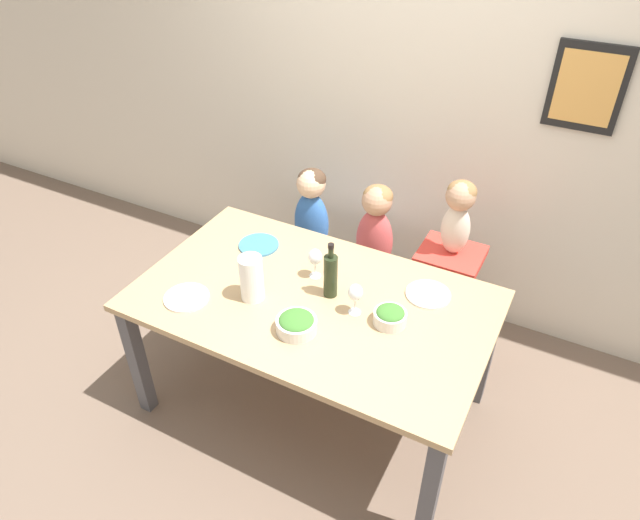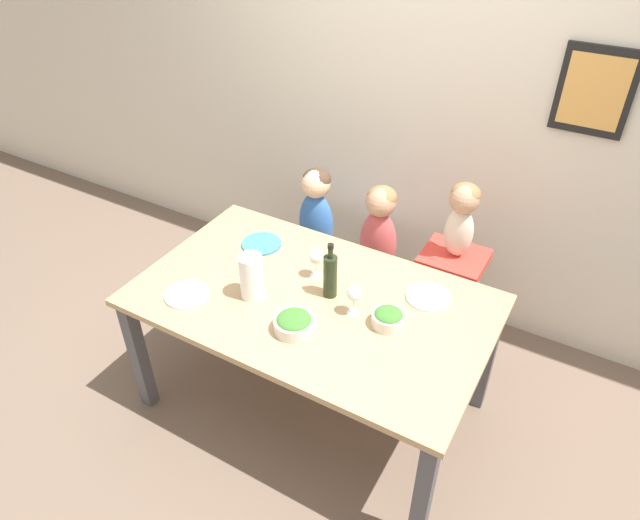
{
  "view_description": "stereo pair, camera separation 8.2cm",
  "coord_description": "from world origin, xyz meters",
  "px_view_note": "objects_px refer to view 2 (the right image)",
  "views": [
    {
      "loc": [
        1.02,
        -1.86,
        2.58
      ],
      "look_at": [
        0.0,
        0.08,
        0.95
      ],
      "focal_mm": 32.0,
      "sensor_mm": 36.0,
      "label": 1
    },
    {
      "loc": [
        1.09,
        -1.82,
        2.58
      ],
      "look_at": [
        0.0,
        0.08,
        0.95
      ],
      "focal_mm": 32.0,
      "sensor_mm": 36.0,
      "label": 2
    }
  ],
  "objects_px": {
    "chair_far_center": "(375,281)",
    "person_child_center": "(379,227)",
    "person_child_left": "(316,208)",
    "salad_bowl_large": "(294,323)",
    "dinner_plate_front_left": "(187,294)",
    "dinner_plate_back_left": "(261,244)",
    "wine_bottle": "(330,275)",
    "dinner_plate_back_right": "(428,297)",
    "chair_right_highchair": "(450,280)",
    "wine_glass_near": "(354,294)",
    "wine_glass_far": "(316,257)",
    "chair_far_left": "(316,260)",
    "paper_towel_roll": "(251,277)",
    "salad_bowl_small": "(388,318)",
    "person_baby_right": "(462,213)"
  },
  "relations": [
    {
      "from": "chair_far_center",
      "to": "person_child_center",
      "type": "xyz_separation_m",
      "value": [
        0.0,
        0.0,
        0.39
      ]
    },
    {
      "from": "person_child_left",
      "to": "salad_bowl_large",
      "type": "distance_m",
      "value": 1.06
    },
    {
      "from": "dinner_plate_front_left",
      "to": "dinner_plate_back_left",
      "type": "xyz_separation_m",
      "value": [
        0.07,
        0.54,
        0.0
      ]
    },
    {
      "from": "wine_bottle",
      "to": "dinner_plate_back_right",
      "type": "relative_size",
      "value": 1.37
    },
    {
      "from": "chair_far_center",
      "to": "wine_bottle",
      "type": "xyz_separation_m",
      "value": [
        0.04,
        -0.66,
        0.51
      ]
    },
    {
      "from": "chair_right_highchair",
      "to": "wine_glass_near",
      "type": "xyz_separation_m",
      "value": [
        -0.25,
        -0.73,
        0.32
      ]
    },
    {
      "from": "wine_bottle",
      "to": "wine_glass_near",
      "type": "bearing_deg",
      "value": -22.23
    },
    {
      "from": "dinner_plate_front_left",
      "to": "wine_glass_far",
      "type": "bearing_deg",
      "value": 43.61
    },
    {
      "from": "wine_glass_near",
      "to": "dinner_plate_back_right",
      "type": "relative_size",
      "value": 0.75
    },
    {
      "from": "chair_far_left",
      "to": "person_child_left",
      "type": "xyz_separation_m",
      "value": [
        0.0,
        0.0,
        0.39
      ]
    },
    {
      "from": "person_child_center",
      "to": "wine_glass_far",
      "type": "relative_size",
      "value": 3.46
    },
    {
      "from": "chair_far_left",
      "to": "dinner_plate_back_left",
      "type": "bearing_deg",
      "value": -98.75
    },
    {
      "from": "wine_glass_near",
      "to": "paper_towel_roll",
      "type": "bearing_deg",
      "value": -165.29
    },
    {
      "from": "chair_far_center",
      "to": "salad_bowl_small",
      "type": "relative_size",
      "value": 2.99
    },
    {
      "from": "paper_towel_roll",
      "to": "dinner_plate_front_left",
      "type": "bearing_deg",
      "value": -150.09
    },
    {
      "from": "chair_right_highchair",
      "to": "person_child_center",
      "type": "height_order",
      "value": "person_child_center"
    },
    {
      "from": "person_child_center",
      "to": "paper_towel_roll",
      "type": "xyz_separation_m",
      "value": [
        -0.28,
        -0.85,
        0.11
      ]
    },
    {
      "from": "chair_right_highchair",
      "to": "paper_towel_roll",
      "type": "relative_size",
      "value": 3.18
    },
    {
      "from": "person_child_center",
      "to": "wine_bottle",
      "type": "relative_size",
      "value": 1.9
    },
    {
      "from": "chair_far_left",
      "to": "wine_bottle",
      "type": "bearing_deg",
      "value": -54.87
    },
    {
      "from": "wine_bottle",
      "to": "dinner_plate_back_right",
      "type": "distance_m",
      "value": 0.49
    },
    {
      "from": "wine_bottle",
      "to": "salad_bowl_small",
      "type": "bearing_deg",
      "value": -9.26
    },
    {
      "from": "person_baby_right",
      "to": "salad_bowl_small",
      "type": "xyz_separation_m",
      "value": [
        -0.08,
        -0.72,
        -0.2
      ]
    },
    {
      "from": "chair_far_center",
      "to": "salad_bowl_large",
      "type": "relative_size",
      "value": 2.45
    },
    {
      "from": "person_baby_right",
      "to": "wine_glass_near",
      "type": "height_order",
      "value": "person_baby_right"
    },
    {
      "from": "paper_towel_roll",
      "to": "dinner_plate_front_left",
      "type": "xyz_separation_m",
      "value": [
        -0.28,
        -0.16,
        -0.11
      ]
    },
    {
      "from": "person_baby_right",
      "to": "wine_glass_far",
      "type": "bearing_deg",
      "value": -133.94
    },
    {
      "from": "chair_far_left",
      "to": "person_child_center",
      "type": "height_order",
      "value": "person_child_center"
    },
    {
      "from": "person_baby_right",
      "to": "dinner_plate_back_right",
      "type": "distance_m",
      "value": 0.5
    },
    {
      "from": "chair_far_left",
      "to": "wine_bottle",
      "type": "distance_m",
      "value": 0.95
    },
    {
      "from": "wine_bottle",
      "to": "dinner_plate_back_left",
      "type": "bearing_deg",
      "value": 160.89
    },
    {
      "from": "wine_glass_near",
      "to": "dinner_plate_back_left",
      "type": "xyz_separation_m",
      "value": [
        -0.7,
        0.25,
        -0.11
      ]
    },
    {
      "from": "wine_glass_far",
      "to": "dinner_plate_front_left",
      "type": "xyz_separation_m",
      "value": [
        -0.47,
        -0.45,
        -0.11
      ]
    },
    {
      "from": "chair_far_left",
      "to": "person_child_center",
      "type": "bearing_deg",
      "value": 0.21
    },
    {
      "from": "person_baby_right",
      "to": "wine_bottle",
      "type": "distance_m",
      "value": 0.79
    },
    {
      "from": "person_child_center",
      "to": "salad_bowl_small",
      "type": "distance_m",
      "value": 0.81
    },
    {
      "from": "wine_glass_near",
      "to": "dinner_plate_back_right",
      "type": "distance_m",
      "value": 0.4
    },
    {
      "from": "dinner_plate_back_right",
      "to": "paper_towel_roll",
      "type": "bearing_deg",
      "value": -151.35
    },
    {
      "from": "chair_right_highchair",
      "to": "chair_far_left",
      "type": "bearing_deg",
      "value": 180.0
    },
    {
      "from": "wine_glass_far",
      "to": "person_child_left",
      "type": "bearing_deg",
      "value": 120.14
    },
    {
      "from": "person_child_left",
      "to": "salad_bowl_small",
      "type": "height_order",
      "value": "person_child_left"
    },
    {
      "from": "wine_bottle",
      "to": "wine_glass_near",
      "type": "distance_m",
      "value": 0.17
    },
    {
      "from": "chair_far_center",
      "to": "paper_towel_roll",
      "type": "distance_m",
      "value": 1.03
    },
    {
      "from": "person_child_center",
      "to": "chair_right_highchair",
      "type": "bearing_deg",
      "value": -0.19
    },
    {
      "from": "person_baby_right",
      "to": "dinner_plate_back_left",
      "type": "height_order",
      "value": "person_baby_right"
    },
    {
      "from": "paper_towel_roll",
      "to": "dinner_plate_back_right",
      "type": "height_order",
      "value": "paper_towel_roll"
    },
    {
      "from": "person_child_center",
      "to": "chair_far_left",
      "type": "bearing_deg",
      "value": -179.79
    },
    {
      "from": "paper_towel_roll",
      "to": "dinner_plate_back_right",
      "type": "xyz_separation_m",
      "value": [
        0.75,
        0.41,
        -0.11
      ]
    },
    {
      "from": "wine_glass_near",
      "to": "salad_bowl_large",
      "type": "height_order",
      "value": "wine_glass_near"
    },
    {
      "from": "salad_bowl_small",
      "to": "dinner_plate_back_right",
      "type": "relative_size",
      "value": 0.7
    }
  ]
}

